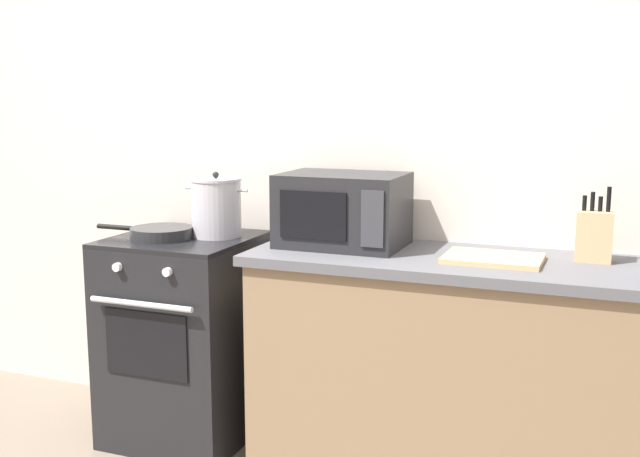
{
  "coord_description": "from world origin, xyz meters",
  "views": [
    {
      "loc": [
        1.43,
        -2.25,
        1.53
      ],
      "look_at": [
        0.3,
        0.6,
        1.0
      ],
      "focal_mm": 42.96,
      "sensor_mm": 36.0,
      "label": 1
    }
  ],
  "objects_px": {
    "stock_pot": "(216,207)",
    "frying_pan": "(160,233)",
    "stove": "(185,337)",
    "microwave": "(343,210)",
    "cutting_board": "(493,259)",
    "knife_block": "(594,235)"
  },
  "relations": [
    {
      "from": "stove",
      "to": "stock_pot",
      "type": "relative_size",
      "value": 2.98
    },
    {
      "from": "stove",
      "to": "microwave",
      "type": "xyz_separation_m",
      "value": [
        0.72,
        0.08,
        0.61
      ]
    },
    {
      "from": "frying_pan",
      "to": "stove",
      "type": "bearing_deg",
      "value": 41.86
    },
    {
      "from": "stove",
      "to": "stock_pot",
      "type": "distance_m",
      "value": 0.61
    },
    {
      "from": "knife_block",
      "to": "microwave",
      "type": "bearing_deg",
      "value": -176.38
    },
    {
      "from": "cutting_board",
      "to": "knife_block",
      "type": "height_order",
      "value": "knife_block"
    },
    {
      "from": "microwave",
      "to": "cutting_board",
      "type": "distance_m",
      "value": 0.65
    },
    {
      "from": "stock_pot",
      "to": "knife_block",
      "type": "bearing_deg",
      "value": 2.51
    },
    {
      "from": "stock_pot",
      "to": "cutting_board",
      "type": "relative_size",
      "value": 0.86
    },
    {
      "from": "stock_pot",
      "to": "cutting_board",
      "type": "xyz_separation_m",
      "value": [
        1.22,
        -0.07,
        -0.12
      ]
    },
    {
      "from": "stove",
      "to": "cutting_board",
      "type": "bearing_deg",
      "value": 0.05
    },
    {
      "from": "stove",
      "to": "stock_pot",
      "type": "bearing_deg",
      "value": 28.21
    },
    {
      "from": "microwave",
      "to": "knife_block",
      "type": "xyz_separation_m",
      "value": [
        0.98,
        0.06,
        -0.05
      ]
    },
    {
      "from": "stock_pot",
      "to": "knife_block",
      "type": "xyz_separation_m",
      "value": [
        1.57,
        0.07,
        -0.03
      ]
    },
    {
      "from": "stock_pot",
      "to": "cutting_board",
      "type": "distance_m",
      "value": 1.23
    },
    {
      "from": "microwave",
      "to": "knife_block",
      "type": "height_order",
      "value": "microwave"
    },
    {
      "from": "stove",
      "to": "microwave",
      "type": "relative_size",
      "value": 1.84
    },
    {
      "from": "microwave",
      "to": "cutting_board",
      "type": "bearing_deg",
      "value": -7.06
    },
    {
      "from": "microwave",
      "to": "knife_block",
      "type": "relative_size",
      "value": 1.76
    },
    {
      "from": "stove",
      "to": "stock_pot",
      "type": "xyz_separation_m",
      "value": [
        0.13,
        0.07,
        0.59
      ]
    },
    {
      "from": "stock_pot",
      "to": "frying_pan",
      "type": "relative_size",
      "value": 0.66
    },
    {
      "from": "stove",
      "to": "cutting_board",
      "type": "xyz_separation_m",
      "value": [
        1.35,
        0.0,
        0.47
      ]
    }
  ]
}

